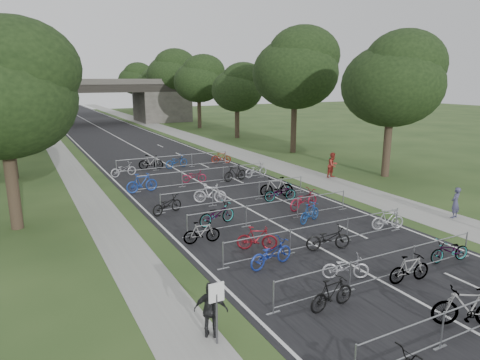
% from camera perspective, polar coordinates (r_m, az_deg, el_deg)
% --- Properties ---
extents(ground, '(200.00, 200.00, 0.00)m').
position_cam_1_polar(ground, '(14.70, 28.92, -17.41)').
color(ground, '#29411C').
rests_on(ground, ground).
extents(road, '(11.00, 140.00, 0.01)m').
position_cam_1_polar(road, '(58.02, -16.62, 5.80)').
color(road, black).
rests_on(road, ground).
extents(sidewalk_right, '(3.00, 140.00, 0.01)m').
position_cam_1_polar(sidewalk_right, '(60.06, -9.10, 6.44)').
color(sidewalk_right, gray).
rests_on(sidewalk_right, ground).
extents(sidewalk_left, '(2.00, 140.00, 0.01)m').
position_cam_1_polar(sidewalk_left, '(57.06, -24.04, 5.09)').
color(sidewalk_left, gray).
rests_on(sidewalk_left, ground).
extents(lane_markings, '(0.12, 140.00, 0.00)m').
position_cam_1_polar(lane_markings, '(58.02, -16.62, 5.80)').
color(lane_markings, silver).
rests_on(lane_markings, ground).
extents(overpass_bridge, '(31.00, 8.00, 7.05)m').
position_cam_1_polar(overpass_bridge, '(72.45, -19.22, 9.84)').
color(overpass_bridge, '#403D39').
rests_on(overpass_bridge, ground).
extents(park_sign, '(0.45, 0.06, 1.83)m').
position_cam_1_polar(park_sign, '(11.96, -3.15, -15.93)').
color(park_sign, '#4C4C51').
rests_on(park_sign, ground).
extents(tree_left_0, '(6.72, 6.72, 10.25)m').
position_cam_1_polar(tree_left_0, '(22.44, -29.03, 10.14)').
color(tree_left_0, '#33261C').
rests_on(tree_left_0, ground).
extents(tree_right_0, '(7.17, 7.17, 10.93)m').
position_cam_1_polar(tree_right_0, '(32.99, 19.87, 12.29)').
color(tree_right_0, '#33261C').
rests_on(tree_right_0, ground).
extents(tree_left_1, '(7.56, 7.56, 11.53)m').
position_cam_1_polar(tree_left_1, '(34.43, -28.98, 12.08)').
color(tree_left_1, '#33261C').
rests_on(tree_left_1, ground).
extents(tree_right_1, '(8.18, 8.18, 12.47)m').
position_cam_1_polar(tree_right_1, '(42.09, 7.56, 14.35)').
color(tree_right_1, '#33261C').
rests_on(tree_right_1, ground).
extents(tree_left_2, '(8.40, 8.40, 12.81)m').
position_cam_1_polar(tree_left_2, '(46.44, -28.95, 13.02)').
color(tree_left_2, '#33261C').
rests_on(tree_left_2, ground).
extents(tree_right_2, '(6.16, 6.16, 9.39)m').
position_cam_1_polar(tree_right_2, '(52.37, -0.25, 12.12)').
color(tree_right_2, '#33261C').
rests_on(tree_right_2, ground).
extents(tree_left_3, '(6.72, 6.72, 10.25)m').
position_cam_1_polar(tree_left_3, '(58.43, -28.66, 11.19)').
color(tree_left_3, '#33261C').
rests_on(tree_left_3, ground).
extents(tree_right_3, '(7.17, 7.17, 10.93)m').
position_cam_1_polar(tree_right_3, '(63.24, -5.42, 13.17)').
color(tree_right_3, '#33261C').
rests_on(tree_right_3, ground).
extents(tree_left_4, '(7.56, 7.56, 11.53)m').
position_cam_1_polar(tree_left_4, '(70.43, -28.70, 11.96)').
color(tree_left_4, '#33261C').
rests_on(tree_left_4, ground).
extents(tree_right_4, '(8.18, 8.18, 12.47)m').
position_cam_1_polar(tree_right_4, '(74.47, -9.08, 13.84)').
color(tree_right_4, '#33261C').
rests_on(tree_right_4, ground).
extents(tree_left_5, '(8.40, 8.40, 12.81)m').
position_cam_1_polar(tree_left_5, '(82.44, -28.72, 12.50)').
color(tree_left_5, '#33261C').
rests_on(tree_left_5, ground).
extents(tree_right_5, '(6.16, 6.16, 9.39)m').
position_cam_1_polar(tree_right_5, '(85.91, -11.68, 12.36)').
color(tree_right_5, '#33261C').
rests_on(tree_right_5, ground).
extents(tree_left_6, '(6.72, 6.72, 10.25)m').
position_cam_1_polar(tree_left_6, '(94.43, -28.57, 11.44)').
color(tree_left_6, '#33261C').
rests_on(tree_left_6, ground).
extents(tree_right_6, '(7.17, 7.17, 10.93)m').
position_cam_1_polar(tree_right_6, '(97.48, -13.75, 12.92)').
color(tree_right_6, '#33261C').
rests_on(tree_right_6, ground).
extents(barrier_row_0, '(9.70, 0.08, 1.10)m').
position_cam_1_polar(barrier_row_0, '(14.44, 29.17, -15.53)').
color(barrier_row_0, '#95979C').
rests_on(barrier_row_0, ground).
extents(barrier_row_1, '(9.70, 0.08, 1.10)m').
position_cam_1_polar(barrier_row_1, '(16.38, 18.51, -11.01)').
color(barrier_row_1, '#95979C').
rests_on(barrier_row_1, ground).
extents(barrier_row_2, '(9.70, 0.08, 1.10)m').
position_cam_1_polar(barrier_row_2, '(18.81, 10.58, -7.30)').
color(barrier_row_2, '#95979C').
rests_on(barrier_row_2, ground).
extents(barrier_row_3, '(9.70, 0.08, 1.10)m').
position_cam_1_polar(barrier_row_3, '(21.74, 4.38, -4.25)').
color(barrier_row_3, '#95979C').
rests_on(barrier_row_3, ground).
extents(barrier_row_4, '(9.70, 0.08, 1.10)m').
position_cam_1_polar(barrier_row_4, '(25.07, -0.47, -1.80)').
color(barrier_row_4, '#95979C').
rests_on(barrier_row_4, ground).
extents(barrier_row_5, '(9.70, 0.08, 1.10)m').
position_cam_1_polar(barrier_row_5, '(29.47, -4.94, 0.46)').
color(barrier_row_5, '#95979C').
rests_on(barrier_row_5, ground).
extents(barrier_row_6, '(9.70, 0.08, 1.10)m').
position_cam_1_polar(barrier_row_6, '(34.97, -8.78, 2.41)').
color(barrier_row_6, '#95979C').
rests_on(barrier_row_6, ground).
extents(bike_1, '(2.04, 1.59, 1.23)m').
position_cam_1_polar(bike_1, '(14.61, 28.07, -14.74)').
color(bike_1, '#95979C').
rests_on(bike_1, ground).
extents(bike_4, '(1.78, 0.63, 1.05)m').
position_cam_1_polar(bike_4, '(14.19, 12.14, -14.62)').
color(bike_4, black).
rests_on(bike_4, ground).
extents(bike_5, '(1.80, 1.30, 0.90)m').
position_cam_1_polar(bike_5, '(16.28, 13.90, -11.20)').
color(bike_5, '#B1B1B9').
rests_on(bike_5, ground).
extents(bike_6, '(1.76, 0.71, 1.03)m').
position_cam_1_polar(bike_6, '(16.66, 21.67, -10.97)').
color(bike_6, '#95979C').
rests_on(bike_6, ground).
extents(bike_7, '(1.87, 0.92, 0.94)m').
position_cam_1_polar(bike_7, '(19.05, 26.20, -8.47)').
color(bike_7, '#95979C').
rests_on(bike_7, ground).
extents(bike_8, '(2.15, 1.07, 1.08)m').
position_cam_1_polar(bike_8, '(16.76, 4.15, -9.75)').
color(bike_8, '#1B3397').
rests_on(bike_8, ground).
extents(bike_9, '(1.75, 1.28, 1.04)m').
position_cam_1_polar(bike_9, '(18.27, 2.29, -7.79)').
color(bike_9, maroon).
rests_on(bike_9, ground).
extents(bike_10, '(2.08, 1.20, 1.03)m').
position_cam_1_polar(bike_10, '(18.65, 11.66, -7.63)').
color(bike_10, black).
rests_on(bike_10, ground).
extents(bike_11, '(1.74, 0.91, 1.01)m').
position_cam_1_polar(bike_11, '(21.81, 19.11, -5.03)').
color(bike_11, '#B0B2B8').
rests_on(bike_11, ground).
extents(bike_12, '(1.72, 0.71, 1.00)m').
position_cam_1_polar(bike_12, '(19.05, -5.12, -7.00)').
color(bike_12, '#95979C').
rests_on(bike_12, ground).
extents(bike_13, '(2.22, 1.16, 1.11)m').
position_cam_1_polar(bike_13, '(21.30, -3.11, -4.57)').
color(bike_13, '#95979C').
rests_on(bike_13, ground).
extents(bike_14, '(1.76, 1.06, 1.02)m').
position_cam_1_polar(bike_14, '(21.91, 9.28, -4.34)').
color(bike_14, navy).
rests_on(bike_14, ground).
extents(bike_15, '(2.24, 1.18, 1.12)m').
position_cam_1_polar(bike_15, '(23.99, 8.46, -2.62)').
color(bike_15, maroon).
rests_on(bike_15, ground).
extents(bike_16, '(2.05, 1.34, 1.02)m').
position_cam_1_polar(bike_16, '(23.33, -9.70, -3.26)').
color(bike_16, black).
rests_on(bike_16, ground).
extents(bike_17, '(1.95, 1.42, 1.16)m').
position_cam_1_polar(bike_17, '(25.00, -4.04, -1.80)').
color(bike_17, silver).
rests_on(bike_17, ground).
extents(bike_18, '(2.12, 1.02, 1.07)m').
position_cam_1_polar(bike_18, '(25.42, 5.38, -1.67)').
color(bike_18, '#95979C').
rests_on(bike_18, ground).
extents(bike_19, '(2.15, 1.24, 1.25)m').
position_cam_1_polar(bike_19, '(26.31, 4.91, -0.95)').
color(bike_19, '#95979C').
rests_on(bike_19, ground).
extents(bike_20, '(2.09, 0.73, 1.23)m').
position_cam_1_polar(bike_20, '(27.98, -12.95, -0.38)').
color(bike_20, '#1C3E9E').
rests_on(bike_20, ground).
extents(bike_21, '(1.82, 1.03, 0.91)m').
position_cam_1_polar(bike_21, '(30.05, -6.17, 0.51)').
color(bike_21, maroon).
rests_on(bike_21, ground).
extents(bike_22, '(1.98, 0.85, 1.15)m').
position_cam_1_polar(bike_22, '(30.31, -0.64, 0.93)').
color(bike_22, black).
rests_on(bike_22, ground).
extents(bike_23, '(2.12, 1.06, 1.06)m').
position_cam_1_polar(bike_23, '(31.53, 2.13, 1.33)').
color(bike_23, '#9B9BA2').
rests_on(bike_23, ground).
extents(bike_24, '(2.07, 1.05, 1.04)m').
position_cam_1_polar(bike_24, '(32.92, -15.30, 1.35)').
color(bike_24, '#A5A5AD').
rests_on(bike_24, ground).
extents(bike_25, '(2.02, 1.16, 1.17)m').
position_cam_1_polar(bike_25, '(34.90, -11.79, 2.32)').
color(bike_25, '#95979C').
rests_on(bike_25, ground).
extents(bike_26, '(2.17, 1.18, 1.08)m').
position_cam_1_polar(bike_26, '(35.16, -8.46, 2.47)').
color(bike_26, navy).
rests_on(bike_26, ground).
extents(bike_27, '(1.74, 1.10, 1.02)m').
position_cam_1_polar(bike_27, '(36.74, -2.53, 3.02)').
color(bike_27, maroon).
rests_on(bike_27, ground).
extents(pedestrian_a, '(0.67, 0.52, 1.64)m').
position_cam_1_polar(pedestrian_a, '(24.90, 26.79, -2.74)').
color(pedestrian_a, '#393956').
rests_on(pedestrian_a, ground).
extents(pedestrian_b, '(1.02, 0.86, 1.86)m').
position_cam_1_polar(pedestrian_b, '(32.00, 12.26, 1.94)').
color(pedestrian_b, maroon).
rests_on(pedestrian_b, ground).
extents(pedestrian_c, '(1.03, 0.85, 1.65)m').
position_cam_1_polar(pedestrian_c, '(12.48, -3.89, -16.94)').
color(pedestrian_c, black).
rests_on(pedestrian_c, ground).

